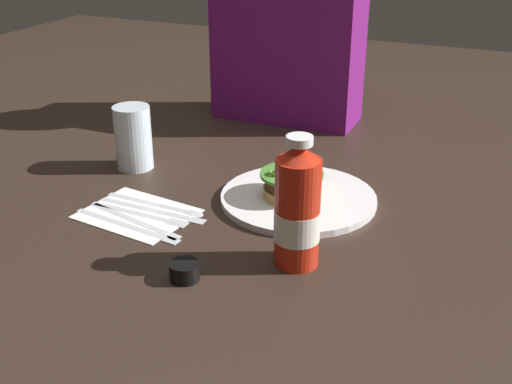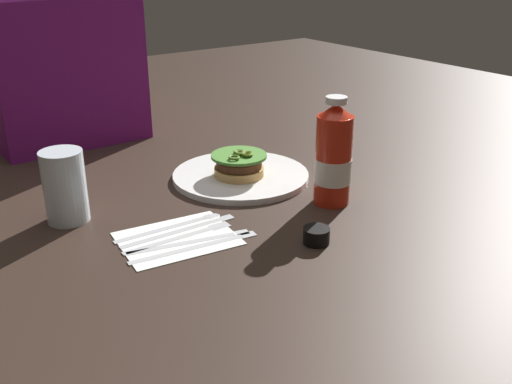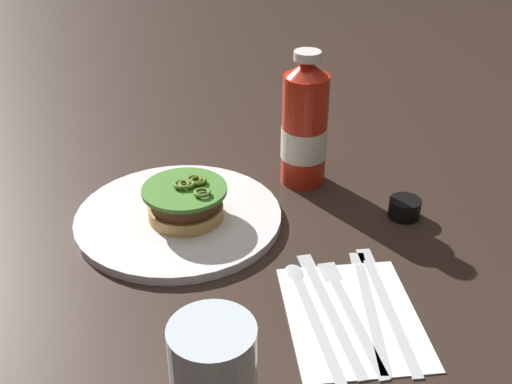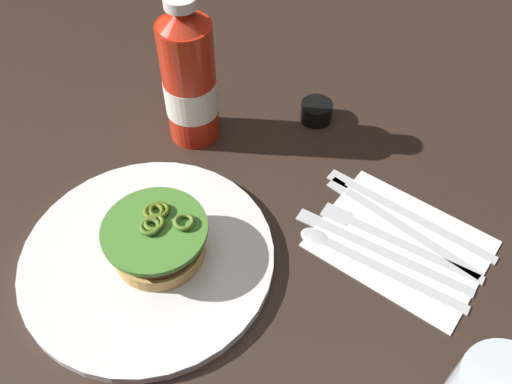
# 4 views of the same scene
# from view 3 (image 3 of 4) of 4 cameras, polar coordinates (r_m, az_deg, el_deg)

# --- Properties ---
(ground_plane) EXTENTS (3.00, 3.00, 0.00)m
(ground_plane) POSITION_cam_3_polar(r_m,az_deg,el_deg) (0.80, -1.00, -6.11)
(ground_plane) COLOR #2E211A
(dinner_plate) EXTENTS (0.28, 0.28, 0.01)m
(dinner_plate) POSITION_cam_3_polar(r_m,az_deg,el_deg) (0.88, -7.00, -2.30)
(dinner_plate) COLOR white
(dinner_plate) RESTS_ON ground_plane
(burger_sandwich) EXTENTS (0.11, 0.11, 0.05)m
(burger_sandwich) POSITION_cam_3_polar(r_m,az_deg,el_deg) (0.85, -6.39, -0.90)
(burger_sandwich) COLOR tan
(burger_sandwich) RESTS_ON dinner_plate
(ketchup_bottle) EXTENTS (0.07, 0.07, 0.20)m
(ketchup_bottle) POSITION_cam_3_polar(r_m,az_deg,el_deg) (0.94, 4.40, 5.88)
(ketchup_bottle) COLOR red
(ketchup_bottle) RESTS_ON ground_plane
(condiment_cup) EXTENTS (0.04, 0.04, 0.03)m
(condiment_cup) POSITION_cam_3_polar(r_m,az_deg,el_deg) (0.90, 13.28, -1.42)
(condiment_cup) COLOR black
(condiment_cup) RESTS_ON ground_plane
(napkin) EXTENTS (0.20, 0.17, 0.00)m
(napkin) POSITION_cam_3_polar(r_m,az_deg,el_deg) (0.73, 8.70, -10.99)
(napkin) COLOR white
(napkin) RESTS_ON ground_plane
(table_knife) EXTENTS (0.22, 0.04, 0.00)m
(table_knife) POSITION_cam_3_polar(r_m,az_deg,el_deg) (0.76, 11.47, -9.09)
(table_knife) COLOR silver
(table_knife) RESTS_ON napkin
(steak_knife) EXTENTS (0.21, 0.06, 0.00)m
(steak_knife) POSITION_cam_3_polar(r_m,az_deg,el_deg) (0.75, 10.08, -9.29)
(steak_knife) COLOR silver
(steak_knife) RESTS_ON napkin
(fork_utensil) EXTENTS (0.20, 0.02, 0.00)m
(fork_utensil) POSITION_cam_3_polar(r_m,az_deg,el_deg) (0.74, 8.22, -9.84)
(fork_utensil) COLOR silver
(fork_utensil) RESTS_ON napkin
(butter_knife) EXTENTS (0.21, 0.02, 0.00)m
(butter_knife) POSITION_cam_3_polar(r_m,az_deg,el_deg) (0.74, 6.35, -9.63)
(butter_knife) COLOR silver
(butter_knife) RESTS_ON napkin
(spoon_utensil) EXTENTS (0.20, 0.03, 0.00)m
(spoon_utensil) POSITION_cam_3_polar(r_m,az_deg,el_deg) (0.74, 4.63, -9.61)
(spoon_utensil) COLOR silver
(spoon_utensil) RESTS_ON napkin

